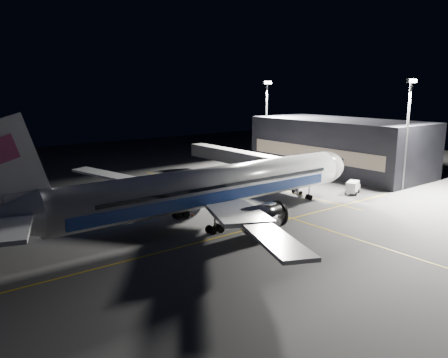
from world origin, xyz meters
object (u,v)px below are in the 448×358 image
at_px(safety_cone_c, 126,207).
at_px(safety_cone_a, 192,215).
at_px(floodlight_mast_south, 408,125).
at_px(service_truck, 353,187).
at_px(baggage_tug, 166,196).
at_px(jet_bridge, 248,159).
at_px(airliner, 208,188).
at_px(floodlight_mast_north, 267,115).
at_px(safety_cone_b, 189,196).

bearing_deg(safety_cone_c, safety_cone_a, -58.36).
bearing_deg(safety_cone_a, floodlight_mast_south, -13.67).
bearing_deg(service_truck, baggage_tug, 126.10).
bearing_deg(jet_bridge, floodlight_mast_south, -53.21).
distance_m(airliner, safety_cone_c, 16.09).
height_order(floodlight_mast_north, baggage_tug, floodlight_mast_north).
relative_size(jet_bridge, service_truck, 7.12).
xyz_separation_m(jet_bridge, floodlight_mast_north, (18.00, 13.93, 7.79)).
distance_m(airliner, jet_bridge, 29.31).
bearing_deg(safety_cone_b, baggage_tug, 163.45).
relative_size(floodlight_mast_south, service_truck, 4.28).
height_order(floodlight_mast_north, service_truck, floodlight_mast_north).
relative_size(airliner, baggage_tug, 29.10).
bearing_deg(safety_cone_b, safety_cone_c, 180.00).
relative_size(jet_bridge, baggage_tug, 16.28).
xyz_separation_m(floodlight_mast_south, service_truck, (-9.57, 4.19, -11.14)).
bearing_deg(safety_cone_c, floodlight_mast_south, -22.92).
height_order(safety_cone_a, safety_cone_c, safety_cone_c).
distance_m(service_truck, safety_cone_a, 32.16).
bearing_deg(airliner, jet_bridge, 38.04).
bearing_deg(service_truck, airliner, 152.64).
height_order(service_truck, baggage_tug, service_truck).
xyz_separation_m(jet_bridge, floodlight_mast_south, (18.00, -24.07, 7.79)).
relative_size(baggage_tug, safety_cone_c, 3.60).
distance_m(floodlight_mast_south, safety_cone_a, 44.07).
bearing_deg(safety_cone_b, airliner, -112.77).
height_order(safety_cone_a, safety_cone_b, safety_cone_b).
distance_m(safety_cone_a, safety_cone_b, 11.65).
bearing_deg(floodlight_mast_south, safety_cone_b, 150.38).
bearing_deg(airliner, safety_cone_a, 91.51).
xyz_separation_m(service_truck, safety_cone_b, (-25.63, 15.83, -0.96)).
bearing_deg(airliner, safety_cone_b, 67.23).
distance_m(service_truck, safety_cone_c, 40.97).
relative_size(airliner, safety_cone_a, 111.91).
distance_m(floodlight_mast_north, floodlight_mast_south, 38.00).
bearing_deg(floodlight_mast_south, jet_bridge, 126.79).
height_order(service_truck, safety_cone_b, service_truck).
xyz_separation_m(floodlight_mast_north, safety_cone_b, (-35.20, -17.99, -12.09)).
height_order(airliner, safety_cone_a, airliner).
distance_m(service_truck, baggage_tug, 34.20).
bearing_deg(floodlight_mast_north, jet_bridge, -142.26).
distance_m(floodlight_mast_north, safety_cone_b, 41.34).
distance_m(floodlight_mast_north, safety_cone_c, 52.07).
relative_size(floodlight_mast_north, safety_cone_b, 37.41).
bearing_deg(jet_bridge, floodlight_mast_north, 37.74).
relative_size(airliner, safety_cone_b, 111.10).
bearing_deg(baggage_tug, service_truck, -32.19).
height_order(jet_bridge, safety_cone_b, jet_bridge).
distance_m(jet_bridge, floodlight_mast_north, 24.06).
relative_size(floodlight_mast_south, safety_cone_a, 37.68).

